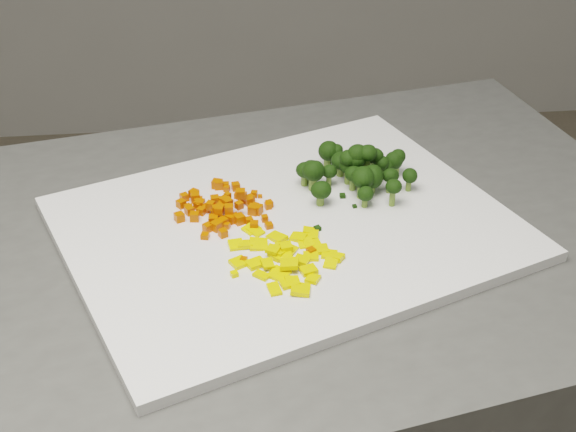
{
  "coord_description": "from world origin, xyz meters",
  "views": [
    {
      "loc": [
        -0.1,
        -0.83,
        1.42
      ],
      "look_at": [
        -0.02,
        -0.08,
        0.92
      ],
      "focal_mm": 50.0,
      "sensor_mm": 36.0,
      "label": 1
    }
  ],
  "objects": [
    {
      "name": "pepper_chunk_5",
      "position": [
        -0.06,
        -0.15,
        0.92
      ],
      "size": [
        0.02,
        0.02,
        0.01
      ],
      "primitive_type": "cube",
      "rotation": [
        -0.02,
        0.02,
        0.45
      ],
      "color": "yellow",
      "rests_on": "pepper_pile"
    },
    {
      "name": "pepper_chunk_7",
      "position": [
        0.03,
        -0.15,
        0.92
      ],
      "size": [
        0.02,
        0.02,
        0.01
      ],
      "primitive_type": "cube",
      "rotation": [
        0.03,
        0.1,
        2.53
      ],
      "color": "yellow",
      "rests_on": "pepper_pile"
    },
    {
      "name": "pepper_chunk_37",
      "position": [
        -0.01,
        -0.15,
        0.92
      ],
      "size": [
        0.02,
        0.02,
        0.01
      ],
      "primitive_type": "cube",
      "rotation": [
        0.1,
        0.08,
        1.13
      ],
      "color": "yellow",
      "rests_on": "pepper_pile"
    },
    {
      "name": "pepper_chunk_36",
      "position": [
        -0.07,
        -0.12,
        0.92
      ],
      "size": [
        0.02,
        0.02,
        0.01
      ],
      "primitive_type": "cube",
      "rotation": [
        0.0,
        0.14,
        1.58
      ],
      "color": "yellow",
      "rests_on": "pepper_pile"
    },
    {
      "name": "pepper_chunk_0",
      "position": [
        -0.01,
        -0.17,
        0.92
      ],
      "size": [
        0.02,
        0.02,
        0.01
      ],
      "primitive_type": "cube",
      "rotation": [
        -0.02,
        0.02,
        1.86
      ],
      "color": "yellow",
      "rests_on": "pepper_pile"
    },
    {
      "name": "pepper_chunk_27",
      "position": [
        -0.08,
        -0.12,
        0.92
      ],
      "size": [
        0.02,
        0.02,
        0.01
      ],
      "primitive_type": "cube",
      "rotation": [
        0.01,
        -0.14,
        1.71
      ],
      "color": "yellow",
      "rests_on": "pepper_pile"
    },
    {
      "name": "broccoli_floret_18",
      "position": [
        0.05,
        0.05,
        0.93
      ],
      "size": [
        0.02,
        0.02,
        0.03
      ],
      "primitive_type": null,
      "color": "black",
      "rests_on": "broccoli_pile"
    },
    {
      "name": "carrot_cube_3",
      "position": [
        -0.06,
        -0.05,
        0.92
      ],
      "size": [
        0.01,
        0.01,
        0.01
      ],
      "primitive_type": "cube",
      "rotation": [
        0.0,
        0.0,
        2.76
      ],
      "color": "#CF4302",
      "rests_on": "carrot_pile"
    },
    {
      "name": "broccoli_floret_16",
      "position": [
        0.01,
        0.01,
        0.93
      ],
      "size": [
        0.03,
        0.03,
        0.03
      ],
      "primitive_type": null,
      "color": "black",
      "rests_on": "broccoli_pile"
    },
    {
      "name": "carrot_cube_38",
      "position": [
        -0.13,
        -0.04,
        0.92
      ],
      "size": [
        0.01,
        0.01,
        0.01
      ],
      "primitive_type": "cube",
      "rotation": [
        0.0,
        0.0,
        0.64
      ],
      "color": "#CF4302",
      "rests_on": "carrot_pile"
    },
    {
      "name": "carrot_cube_51",
      "position": [
        -0.14,
        -0.02,
        0.92
      ],
      "size": [
        0.01,
        0.01,
        0.01
      ],
      "primitive_type": "cube",
      "rotation": [
        0.0,
        0.0,
        2.0
      ],
      "color": "#CF4302",
      "rests_on": "carrot_pile"
    },
    {
      "name": "stray_bit_3",
      "position": [
        -0.08,
        -0.17,
        0.92
      ],
      "size": [
        0.01,
        0.01,
        0.01
      ],
      "primitive_type": "cube",
      "rotation": [
        0.0,
        0.0,
        0.34
      ],
      "color": "yellow",
      "rests_on": "cutting_board"
    },
    {
      "name": "carrot_cube_35",
      "position": [
        -0.09,
        0.01,
        0.92
      ],
      "size": [
        0.01,
        0.01,
        0.01
      ],
      "primitive_type": "cube",
      "rotation": [
        0.0,
        0.0,
        3.07
      ],
      "color": "#CF4302",
      "rests_on": "carrot_pile"
    },
    {
      "name": "pepper_chunk_30",
      "position": [
        0.0,
        -0.1,
        0.91
      ],
      "size": [
        0.02,
        0.02,
        0.01
      ],
      "primitive_type": "cube",
      "rotation": [
        0.04,
        -0.12,
        2.97
      ],
      "color": "yellow",
      "rests_on": "pepper_pile"
    },
    {
      "name": "carrot_cube_8",
      "position": [
        -0.11,
        -0.05,
        0.92
      ],
      "size": [
        0.01,
        0.01,
        0.01
      ],
      "primitive_type": "cube",
      "rotation": [
        0.0,
        0.0,
        1.13
      ],
      "color": "#CF4302",
      "rests_on": "carrot_pile"
    },
    {
      "name": "broccoli_floret_28",
      "position": [
        0.11,
        -0.02,
        0.93
      ],
      "size": [
        0.02,
        0.02,
        0.03
      ],
      "primitive_type": null,
      "color": "black",
      "rests_on": "broccoli_pile"
    },
    {
      "name": "carrot_cube_30",
      "position": [
        -0.1,
        0.01,
        0.92
      ],
      "size": [
        0.01,
        0.01,
        0.01
      ],
      "primitive_type": "cube",
      "rotation": [
        0.0,
        0.0,
        2.79
      ],
      "color": "#CF4302",
      "rests_on": "carrot_pile"
    },
    {
      "name": "pepper_chunk_18",
      "position": [
        -0.05,
        -0.2,
        0.91
      ],
      "size": [
        0.02,
        0.02,
        0.01
      ],
      "primitive_type": "cube",
      "rotation": [
        -0.06,
        -0.07,
        1.77
      ],
      "color": "yellow",
      "rests_on": "pepper_pile"
    },
    {
      "name": "carrot_cube_60",
      "position": [
        -0.08,
        -0.07,
        0.92
      ],
      "size": [
        0.01,
        0.01,
        0.01
      ],
      "primitive_type": "cube",
      "rotation": [
        0.0,
        0.0,
        2.5
      ],
      "color": "#CF4302",
      "rests_on": "carrot_pile"
    },
    {
      "name": "carrot_cube_47",
      "position": [
        -0.1,
        -0.08,
        0.92
      ],
      "size": [
        0.01,
        0.01,
        0.01
      ],
      "primitive_type": "cube",
      "rotation": [
        0.0,
        0.0,
        0.78
      ],
      "color": "#CF4302",
      "rests_on": "carrot_pile"
    },
    {
      "name": "carrot_cube_27",
      "position": [
        -0.07,
        -0.03,
        0.93
      ],
      "size": [
        0.01,
        0.01,
        0.01
      ],
      "primitive_type": "cube",
      "rotation": [
        0.0,
        0.0,
        3.06
      ],
      "color": "#CF4302",
      "rests_on": "carrot_pile"
    },
    {
      "name": "broccoli_floret_11",
      "position": [
        0.02,
        0.01,
        0.93
      ],
      "size": [
        0.03,
        0.03,
        0.03
      ],
      "primitive_type": null,
      "color": "black",
      "rests_on": "broccoli_pile"
    },
    {
      "name": "pepper_chunk_19",
      "position": [
        -0.04,
        -0.17,
        0.91
      ],
      "size": [
        0.03,
        0.03,
        0.01
      ],
      "primitive_type": "cube",
      "rotation": [
        0.09,
        -0.02,
        0.96
      ],
      "color": "yellow",
      "rests_on": "pepper_pile"
    },
    {
      "name": "carrot_cube_16",
      "position": [
        -0.09,
        -0.03,
        0.92
      ],
      "size": [
        0.01,
        0.01,
        0.01
      ],
      "primitive_type": "cube",
      "rotation": [
        0.0,
        0.0,
        0.78
      ],
      "color": "#CF4302",
      "rests_on": "carrot_pile"
    },
    {
      "name": "carrot_cube_53",
      "position": [
        -0.11,
        -0.04,
        0.92
      ],
      "size": [
        0.01,
        0.01,
        0.01
      ],
      "primitive_type": "cube",
      "rotation": [
        0.0,
        0.0,
        2.77
      ],
      "color": "#CF4302",
      "rests_on": "carrot_pile"
    },
    {
      "name": "carrot_cube_41",
      "position": [
        -0.06,
        -0.03,
        0.92
      ],
      "size": [
        0.01,
        0.01,
        0.01
      ],
      "primitive_type": "cube",
      "rotation": [
        0.0,
        0.0,
        2.01
      ],
      "color": "#CF4302",
      "rests_on": "carrot_pile"
    },
    {
      "name": "carrot_cube_17",
      "position": [
        -0.12,
        -0.05,
        0.92
      ],
      "size": [
        0.01,
        0.01,
        0.01
      ],
      "primitive_type": "cube",
      "rotation": [
        0.0,
        0.0,
        1.06
      ],
      "color": "#CF4302",
      "rests_on": "carrot_pile"
    },
    {
      "name": "carrot_cube_33",
      "position": [
        -0.11,
        -0.04,
        0.92
      ],
      "size": [
        0.01,
        0.01,
        0.01
      ],
      "primitive_type": "cube",
      "rotation": [
        0.0,
        0.0,
        3.06
      ],
      "color": "#CF4302",
      "rests_on": "carrot_pile"
    },
    {
      "name": "carrot_cube_34",
      "position": [
        -0.12,
        -0.02,
        0.92
      ],
      "size": [
        0.01,
        0.01,
        0.01
      ],
      "primitive_type": "cube",
      "rotation": [
        0.0,
        0.0,
        3.14
      ],
      "color": "#CF4302",
      "rests_on": "carrot_pile"
    },
    {
      "name": "carrot_cube_39",
      "position": [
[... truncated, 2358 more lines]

